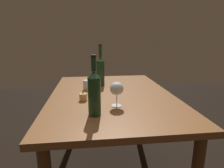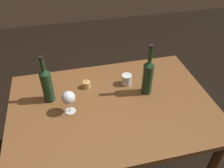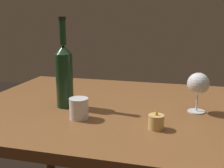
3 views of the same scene
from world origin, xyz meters
name	(u,v)px [view 2 (image 2 of 3)]	position (x,y,z in m)	size (l,w,h in m)	color
ground_plane	(112,168)	(0.00, 0.00, 0.00)	(6.00, 6.00, 0.00)	black
dining_table	(112,114)	(0.00, 0.00, 0.65)	(1.30, 0.90, 0.74)	brown
wine_glass_left	(69,98)	(-0.27, 0.00, 0.85)	(0.08, 0.08, 0.15)	white
wine_bottle	(47,84)	(-0.39, 0.14, 0.87)	(0.07, 0.07, 0.33)	#19381E
wine_bottle_second	(148,76)	(0.25, 0.07, 0.88)	(0.07, 0.07, 0.36)	#19381E
water_tumbler	(127,80)	(0.15, 0.18, 0.77)	(0.07, 0.07, 0.08)	white
votive_candle	(87,85)	(-0.13, 0.21, 0.76)	(0.05, 0.05, 0.07)	#DBB266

